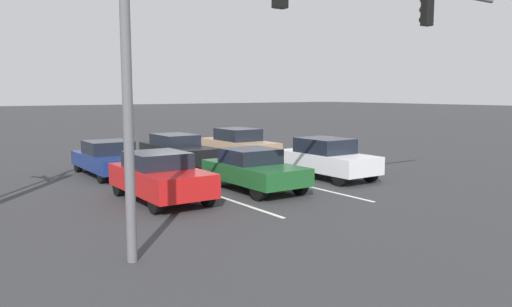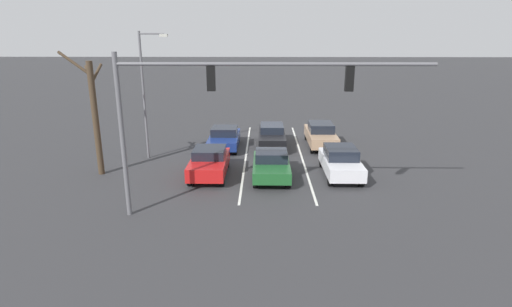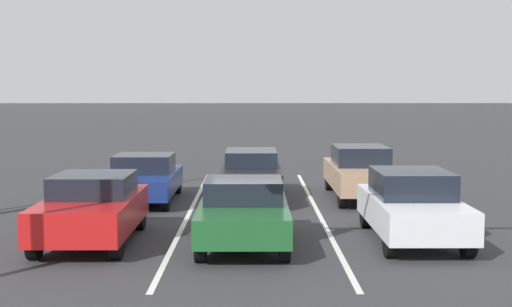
# 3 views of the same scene
# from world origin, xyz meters

# --- Properties ---
(ground_plane) EXTENTS (240.00, 240.00, 0.00)m
(ground_plane) POSITION_xyz_m (0.00, 0.00, 0.00)
(ground_plane) COLOR #333335
(lane_stripe_left_divider) EXTENTS (0.12, 15.75, 0.01)m
(lane_stripe_left_divider) POSITION_xyz_m (-1.75, 1.87, 0.01)
(lane_stripe_left_divider) COLOR silver
(lane_stripe_left_divider) RESTS_ON ground_plane
(lane_stripe_center_divider) EXTENTS (0.12, 15.75, 0.01)m
(lane_stripe_center_divider) POSITION_xyz_m (1.75, 1.87, 0.01)
(lane_stripe_center_divider) COLOR silver
(lane_stripe_center_divider) RESTS_ON ground_plane
(car_darkgreen_midlane_front) EXTENTS (1.90, 4.03, 1.42)m
(car_darkgreen_midlane_front) POSITION_xyz_m (0.23, 6.08, 0.73)
(car_darkgreen_midlane_front) COLOR #1E5928
(car_darkgreen_midlane_front) RESTS_ON ground_plane
(car_red_rightlane_front) EXTENTS (1.89, 4.11, 1.50)m
(car_red_rightlane_front) POSITION_xyz_m (3.56, 5.80, 0.77)
(car_red_rightlane_front) COLOR red
(car_red_rightlane_front) RESTS_ON ground_plane
(car_white_leftlane_front) EXTENTS (1.82, 4.25, 1.57)m
(car_white_leftlane_front) POSITION_xyz_m (-3.51, 5.65, 0.80)
(car_white_leftlane_front) COLOR silver
(car_white_leftlane_front) RESTS_ON ground_plane
(car_tan_leftlane_second) EXTENTS (1.79, 4.69, 1.61)m
(car_tan_leftlane_second) POSITION_xyz_m (-3.27, -0.36, 0.82)
(car_tan_leftlane_second) COLOR tan
(car_tan_leftlane_second) RESTS_ON ground_plane
(car_black_midlane_second) EXTENTS (1.75, 4.72, 1.48)m
(car_black_midlane_second) POSITION_xyz_m (0.08, -0.24, 0.78)
(car_black_midlane_second) COLOR black
(car_black_midlane_second) RESTS_ON ground_plane
(car_navy_rightlane_second) EXTENTS (1.92, 4.30, 1.40)m
(car_navy_rightlane_second) POSITION_xyz_m (3.28, 0.17, 0.70)
(car_navy_rightlane_second) COLOR navy
(car_navy_rightlane_second) RESTS_ON ground_plane
(traffic_signal_gantry) EXTENTS (12.29, 0.37, 6.72)m
(traffic_signal_gantry) POSITION_xyz_m (2.57, 10.74, 4.98)
(traffic_signal_gantry) COLOR slate
(traffic_signal_gantry) RESTS_ON ground_plane
(street_lamp_right_shoulder) EXTENTS (1.70, 0.24, 7.56)m
(street_lamp_right_shoulder) POSITION_xyz_m (7.61, 2.59, 4.35)
(street_lamp_right_shoulder) COLOR slate
(street_lamp_right_shoulder) RESTS_ON ground_plane
(bare_tree_near) EXTENTS (1.96, 1.17, 6.56)m
(bare_tree_near) POSITION_xyz_m (9.60, 5.57, 3.38)
(bare_tree_near) COLOR #423323
(bare_tree_near) RESTS_ON ground_plane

